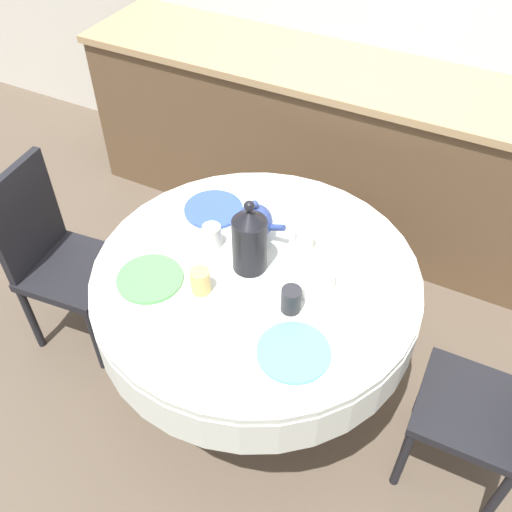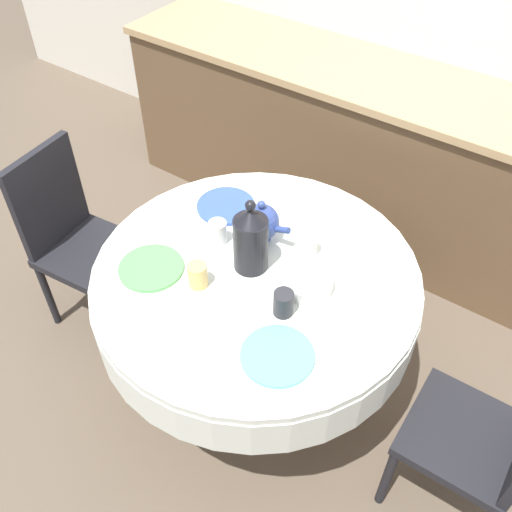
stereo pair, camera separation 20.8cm
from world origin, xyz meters
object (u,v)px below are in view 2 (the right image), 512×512
at_px(chair_left, 493,437).
at_px(chair_right, 74,234).
at_px(teapot, 261,222).
at_px(coffee_carafe, 251,239).

height_order(chair_left, chair_right, same).
relative_size(chair_right, teapot, 4.67).
relative_size(chair_right, coffee_carafe, 2.95).
bearing_deg(chair_right, teapot, 100.72).
bearing_deg(chair_left, coffee_carafe, 89.18).
height_order(chair_left, coffee_carafe, coffee_carafe).
xyz_separation_m(chair_right, teapot, (0.88, 0.26, 0.33)).
xyz_separation_m(chair_left, teapot, (-1.06, 0.14, 0.33)).
bearing_deg(chair_left, chair_right, 92.45).
distance_m(chair_left, chair_right, 1.94).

